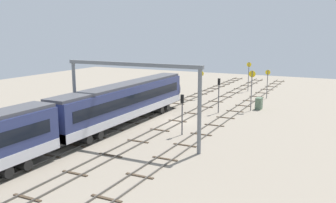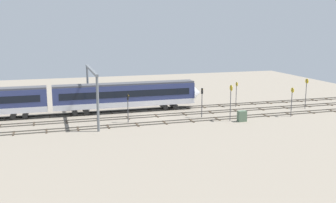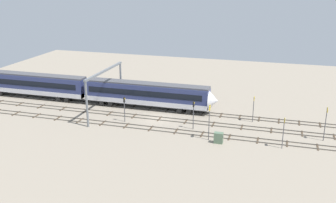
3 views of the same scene
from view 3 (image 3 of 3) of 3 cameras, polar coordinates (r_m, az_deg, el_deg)
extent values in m
plane|color=gray|center=(69.13, -1.24, -2.52)|extent=(106.39, 106.39, 0.00)
cube|color=#59544C|center=(64.24, -2.73, -4.09)|extent=(90.39, 0.07, 0.16)
cube|color=#59544C|center=(65.50, -2.32, -3.64)|extent=(90.39, 0.07, 0.16)
cube|color=#473828|center=(76.82, -21.08, -1.61)|extent=(0.24, 2.40, 0.08)
cube|color=#473828|center=(74.34, -18.43, -1.95)|extent=(0.24, 2.40, 0.08)
cube|color=#473828|center=(72.04, -15.60, -2.31)|extent=(0.24, 2.40, 0.08)
cube|color=#473828|center=(69.92, -12.60, -2.69)|extent=(0.24, 2.40, 0.08)
cube|color=#473828|center=(68.01, -9.41, -3.08)|extent=(0.24, 2.40, 0.08)
cube|color=#473828|center=(66.33, -6.05, -3.49)|extent=(0.24, 2.40, 0.08)
cube|color=#473828|center=(64.88, -2.53, -3.90)|extent=(0.24, 2.40, 0.08)
cube|color=#473828|center=(63.70, 1.15, -4.31)|extent=(0.24, 2.40, 0.08)
cube|color=#473828|center=(62.79, 4.95, -4.72)|extent=(0.24, 2.40, 0.08)
cube|color=#473828|center=(62.16, 8.85, -5.11)|extent=(0.24, 2.40, 0.08)
cube|color=#473828|center=(61.83, 12.82, -5.49)|extent=(0.24, 2.40, 0.08)
cube|color=#473828|center=(61.80, 16.81, -5.84)|extent=(0.24, 2.40, 0.08)
cube|color=#473828|center=(62.07, 20.80, -6.17)|extent=(0.24, 2.40, 0.08)
cube|color=#59544C|center=(68.46, -1.42, -2.66)|extent=(90.39, 0.07, 0.16)
cube|color=#59544C|center=(69.74, -1.06, -2.26)|extent=(90.39, 0.07, 0.16)
cube|color=#473828|center=(82.00, -20.61, -0.36)|extent=(0.24, 2.40, 0.08)
cube|color=#473828|center=(79.29, -17.85, -0.67)|extent=(0.24, 2.40, 0.08)
cube|color=#473828|center=(76.77, -14.90, -1.00)|extent=(0.24, 2.40, 0.08)
cube|color=#473828|center=(74.48, -11.76, -1.35)|extent=(0.24, 2.40, 0.08)
cube|color=#473828|center=(72.42, -8.43, -1.72)|extent=(0.24, 2.40, 0.08)
cube|color=#473828|center=(70.63, -4.92, -2.10)|extent=(0.24, 2.40, 0.08)
cube|color=#473828|center=(69.12, -1.24, -2.49)|extent=(0.24, 2.40, 0.08)
cube|color=#473828|center=(67.90, 2.59, -2.88)|extent=(0.24, 2.40, 0.08)
cube|color=#473828|center=(67.01, 6.55, -3.28)|extent=(0.24, 2.40, 0.08)
cube|color=#473828|center=(66.44, 10.59, -3.67)|extent=(0.24, 2.40, 0.08)
cube|color=#473828|center=(66.21, 14.69, -4.04)|extent=(0.24, 2.40, 0.08)
cube|color=#473828|center=(66.33, 18.80, -4.39)|extent=(0.24, 2.40, 0.08)
cube|color=#473828|center=(66.78, 22.88, -4.72)|extent=(0.24, 2.40, 0.08)
cube|color=#59544C|center=(72.75, -0.27, -1.39)|extent=(90.39, 0.07, 0.16)
cube|color=#59544C|center=(74.05, 0.05, -1.04)|extent=(90.39, 0.07, 0.16)
cube|color=#473828|center=(90.59, -23.04, 1.03)|extent=(0.24, 2.40, 0.08)
cube|color=#473828|center=(88.54, -21.35, 0.86)|extent=(0.24, 2.40, 0.08)
cube|color=#473828|center=(86.56, -19.59, 0.69)|extent=(0.24, 2.40, 0.08)
cube|color=#473828|center=(84.67, -17.75, 0.50)|extent=(0.24, 2.40, 0.08)
cube|color=#473828|center=(82.88, -15.83, 0.31)|extent=(0.24, 2.40, 0.08)
cube|color=#473828|center=(81.18, -13.82, 0.11)|extent=(0.24, 2.40, 0.08)
cube|color=#473828|center=(79.59, -11.73, -0.09)|extent=(0.24, 2.40, 0.08)
cube|color=#473828|center=(78.10, -9.56, -0.31)|extent=(0.24, 2.40, 0.08)
cube|color=#473828|center=(76.74, -7.31, -0.53)|extent=(0.24, 2.40, 0.08)
cube|color=#473828|center=(75.50, -4.98, -0.76)|extent=(0.24, 2.40, 0.08)
cube|color=#473828|center=(74.39, -2.58, -1.00)|extent=(0.24, 2.40, 0.08)
cube|color=#473828|center=(73.42, -0.11, -1.24)|extent=(0.24, 2.40, 0.08)
cube|color=#473828|center=(72.58, 2.43, -1.49)|extent=(0.24, 2.40, 0.08)
cube|color=#473828|center=(71.90, 5.02, -1.74)|extent=(0.24, 2.40, 0.08)
cube|color=#473828|center=(71.36, 7.65, -1.98)|extent=(0.24, 2.40, 0.08)
cube|color=#473828|center=(70.98, 10.32, -2.23)|extent=(0.24, 2.40, 0.08)
cube|color=#473828|center=(70.75, 13.01, -2.47)|extent=(0.24, 2.40, 0.08)
cube|color=#473828|center=(70.69, 15.71, -2.71)|extent=(0.24, 2.40, 0.08)
cube|color=#473828|center=(70.78, 18.42, -2.95)|extent=(0.24, 2.40, 0.08)
cube|color=#473828|center=(71.03, 21.11, -3.17)|extent=(0.24, 2.40, 0.08)
cube|color=navy|center=(73.80, -3.23, 1.13)|extent=(24.00, 2.90, 3.60)
cube|color=silver|center=(74.20, -3.21, 0.13)|extent=(24.00, 2.94, 0.90)
cube|color=#4C4C51|center=(73.26, -3.26, 2.59)|extent=(24.00, 2.50, 0.30)
cube|color=black|center=(72.36, -3.62, 1.14)|extent=(22.00, 0.04, 1.10)
cube|color=black|center=(74.99, -2.86, 1.76)|extent=(22.00, 0.04, 1.10)
cylinder|color=black|center=(77.67, -9.17, 0.05)|extent=(0.90, 2.70, 0.90)
cylinder|color=black|center=(76.93, -7.96, -0.07)|extent=(0.90, 2.70, 0.90)
cylinder|color=black|center=(72.57, 1.85, -1.01)|extent=(0.90, 2.70, 0.90)
cylinder|color=black|center=(72.17, 3.23, -1.14)|extent=(0.90, 2.70, 0.90)
cube|color=navy|center=(85.16, -19.17, 2.44)|extent=(24.00, 2.90, 3.60)
cube|color=silver|center=(85.51, -19.08, 1.57)|extent=(24.00, 2.94, 0.90)
cube|color=#4C4C51|center=(84.70, -19.30, 3.71)|extent=(24.00, 2.50, 0.30)
cube|color=black|center=(83.92, -19.76, 2.46)|extent=(22.00, 0.04, 1.10)
cube|color=black|center=(86.20, -18.64, 2.97)|extent=(22.00, 0.04, 1.10)
cylinder|color=black|center=(89.79, -22.56, 1.32)|extent=(0.90, 2.70, 0.90)
cylinder|color=black|center=(82.08, -15.14, 0.62)|extent=(0.90, 2.70, 0.90)
cylinder|color=black|center=(81.17, -14.05, 0.52)|extent=(0.90, 2.70, 0.90)
cone|color=silver|center=(70.73, 6.59, 0.14)|extent=(1.60, 3.24, 3.24)
cylinder|color=slate|center=(65.71, -11.64, -0.45)|extent=(0.36, 0.36, 7.68)
cylinder|color=slate|center=(77.90, -6.82, 2.69)|extent=(0.36, 0.36, 7.68)
cube|color=slate|center=(70.69, -9.18, 4.37)|extent=(0.40, 14.74, 0.35)
cylinder|color=#4C4C51|center=(59.86, 5.95, -3.06)|extent=(0.12, 0.12, 5.60)
cylinder|color=yellow|center=(59.05, 6.06, -0.91)|extent=(0.05, 0.93, 0.93)
cube|color=black|center=(59.05, 6.09, -0.91)|extent=(0.02, 0.42, 0.12)
cylinder|color=#4C4C51|center=(63.83, 21.75, -3.07)|extent=(0.12, 0.12, 5.32)
cylinder|color=yellow|center=(63.11, 22.03, -1.15)|extent=(0.05, 0.86, 0.86)
cube|color=black|center=(63.11, 22.05, -1.15)|extent=(0.02, 0.39, 0.12)
cylinder|color=#4C4C51|center=(59.22, 16.30, -4.42)|extent=(0.12, 0.12, 4.70)
cylinder|color=yellow|center=(58.53, 16.51, -2.63)|extent=(0.05, 0.82, 0.82)
cube|color=black|center=(58.53, 16.53, -2.63)|extent=(0.02, 0.37, 0.12)
cylinder|color=#4C4C51|center=(68.46, 12.21, -1.13)|extent=(0.12, 0.12, 4.52)
cylinder|color=yellow|center=(67.88, 12.35, 0.38)|extent=(0.05, 0.81, 0.81)
cube|color=black|center=(67.88, 12.37, 0.37)|extent=(0.02, 0.37, 0.12)
cylinder|color=#4C4C51|center=(64.10, 3.67, -2.40)|extent=(0.14, 0.14, 3.84)
cube|color=black|center=(63.32, 3.71, -0.38)|extent=(0.20, 0.32, 0.90)
sphere|color=yellow|center=(63.24, 3.81, -0.22)|extent=(0.20, 0.20, 0.20)
sphere|color=#262626|center=(63.36, 3.80, -0.56)|extent=(0.20, 0.20, 0.20)
cylinder|color=#4C4C51|center=(67.66, -6.29, -1.52)|extent=(0.14, 0.14, 3.49)
cube|color=black|center=(66.96, -6.35, 0.25)|extent=(0.20, 0.32, 0.90)
sphere|color=yellow|center=(66.86, -6.27, 0.41)|extent=(0.20, 0.20, 0.20)
sphere|color=#262626|center=(66.98, -6.26, 0.08)|extent=(0.20, 0.20, 0.20)
cube|color=#597259|center=(59.65, 7.30, -5.23)|extent=(1.34, 0.82, 1.67)
cube|color=#333333|center=(59.47, 7.96, -5.07)|extent=(0.02, 0.57, 0.24)
camera|label=1|loc=(74.93, -37.11, 4.14)|focal=39.19mm
camera|label=2|loc=(37.41, -68.86, -8.85)|focal=42.42mm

